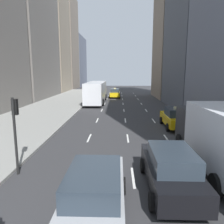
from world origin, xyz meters
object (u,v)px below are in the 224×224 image
object	(u,v)px
taxi_lead	(115,93)
sedan_black_near	(95,194)
sedan_silver_behind	(170,169)
traffic_light_pole	(15,123)
city_bus	(96,91)
box_truck	(223,137)
taxi_second	(175,118)

from	to	relation	value
taxi_lead	sedan_black_near	bearing A→B (deg)	-90.00
sedan_black_near	sedan_silver_behind	bearing A→B (deg)	34.56
taxi_lead	traffic_light_pole	size ratio (longest dim) A/B	1.22
sedan_black_near	taxi_lead	bearing A→B (deg)	90.00
sedan_silver_behind	taxi_lead	bearing A→B (deg)	94.81
city_bus	traffic_light_pole	size ratio (longest dim) A/B	3.23
sedan_silver_behind	box_truck	bearing A→B (deg)	31.68
taxi_lead	city_bus	bearing A→B (deg)	-111.10
taxi_lead	box_truck	distance (m)	32.06
sedan_black_near	city_bus	xyz separation A→B (m)	(-2.81, 27.93, 0.88)
taxi_lead	sedan_silver_behind	distance (m)	33.40
sedan_black_near	box_truck	bearing A→B (deg)	33.14
city_bus	traffic_light_pole	bearing A→B (deg)	-92.63
taxi_lead	taxi_second	world-z (taller)	same
taxi_lead	sedan_silver_behind	bearing A→B (deg)	-85.19
sedan_black_near	sedan_silver_behind	world-z (taller)	sedan_black_near
taxi_lead	taxi_second	distance (m)	23.69
box_truck	sedan_black_near	bearing A→B (deg)	-146.86
taxi_lead	sedan_black_near	distance (m)	35.21
city_bus	box_truck	world-z (taller)	city_bus
sedan_silver_behind	box_truck	size ratio (longest dim) A/B	0.57
taxi_lead	traffic_light_pole	world-z (taller)	traffic_light_pole
box_truck	traffic_light_pole	bearing A→B (deg)	-177.17
sedan_black_near	city_bus	world-z (taller)	city_bus
taxi_second	city_bus	xyz separation A→B (m)	(-8.41, 15.74, 0.91)
sedan_black_near	city_bus	size ratio (longest dim) A/B	0.42
taxi_lead	city_bus	xyz separation A→B (m)	(-2.81, -7.29, 0.91)
taxi_lead	city_bus	distance (m)	7.86
taxi_lead	sedan_black_near	xyz separation A→B (m)	(-0.00, -35.21, 0.03)
taxi_second	sedan_silver_behind	bearing A→B (deg)	-105.26
taxi_lead	taxi_second	size ratio (longest dim) A/B	1.00
sedan_silver_behind	traffic_light_pole	size ratio (longest dim) A/B	1.33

